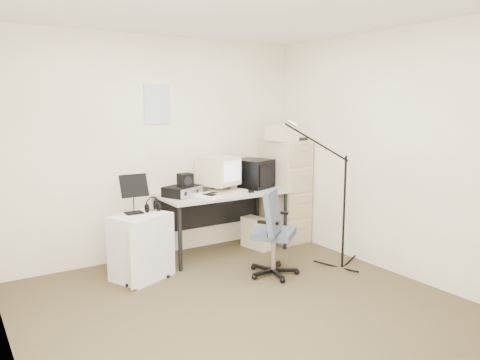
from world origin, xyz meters
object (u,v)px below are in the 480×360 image
filing_cabinet (285,190)px  side_cart (141,246)px  desk (223,222)px  office_chair (274,232)px

filing_cabinet → side_cart: bearing=-171.9°
desk → office_chair: (0.06, -0.92, 0.09)m
filing_cabinet → office_chair: 1.32m
side_cart → desk: bearing=-10.8°
filing_cabinet → side_cart: 2.11m
desk → side_cart: 1.15m
office_chair → side_cart: bearing=111.1°
filing_cabinet → side_cart: size_ratio=1.98×
filing_cabinet → desk: (-0.95, -0.03, -0.29)m
filing_cabinet → office_chair: filing_cabinet is taller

